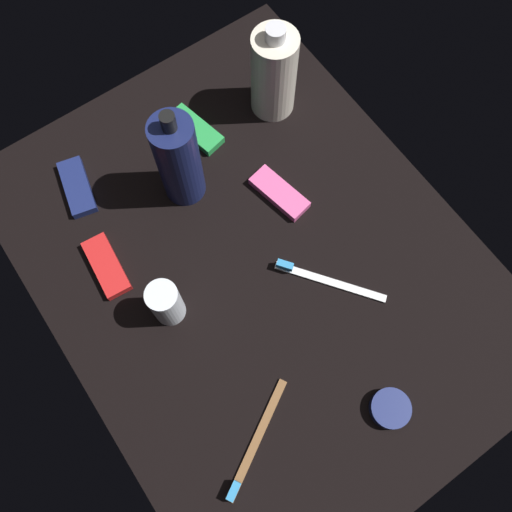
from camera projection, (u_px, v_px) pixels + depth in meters
The scene contains 11 objects.
ground_plane at pixel (256, 264), 86.37cm from camera, with size 84.00×64.00×1.20cm, color black.
lotion_bottle at pixel (178, 160), 81.71cm from camera, with size 6.75×6.75×20.69cm.
bodywash_bottle at pixel (274, 74), 88.09cm from camera, with size 7.56×7.56×18.36cm.
deodorant_stick at pixel (166, 303), 78.74cm from camera, with size 4.75×4.75×9.33cm, color silver.
toothbrush_white at pixel (324, 279), 84.23cm from camera, with size 15.16×11.71×2.10cm.
toothbrush_brown at pixel (254, 446), 75.88cm from camera, with size 9.90×16.26×2.10cm.
snack_bar_navy at pixel (77, 187), 89.50cm from camera, with size 10.40×4.00×1.50cm, color navy.
snack_bar_green at pixel (195, 129), 93.26cm from camera, with size 10.40×4.00×1.50cm, color green.
snack_bar_pink at pixel (279, 193), 89.13cm from camera, with size 10.40×4.00×1.50cm, color #E55999.
snack_bar_red at pixel (107, 266), 84.81cm from camera, with size 10.40×4.00×1.50cm, color red.
cream_tin_left at pixel (390, 408), 77.31cm from camera, with size 5.81×5.81×1.87cm, color navy.
Camera 1 is at (-22.94, 16.11, 81.11)cm, focal length 37.79 mm.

